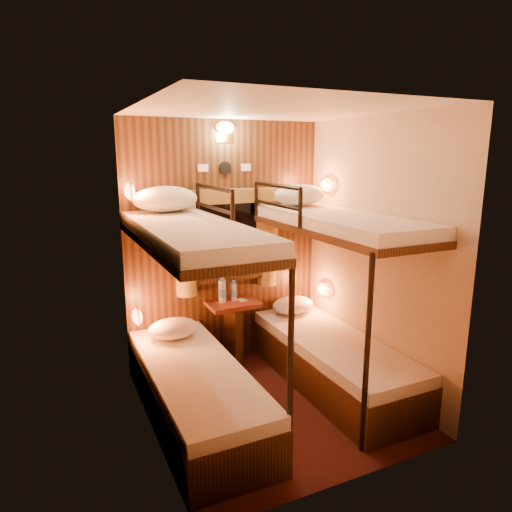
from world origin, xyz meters
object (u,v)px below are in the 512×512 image
bunk_left (194,353)px  bottle_left (222,291)px  bottle_right (234,292)px  bunk_right (333,327)px  table (233,325)px

bunk_left → bottle_left: 1.01m
bunk_left → bottle_right: (0.67, 0.82, 0.18)m
bunk_right → table: size_ratio=2.90×
bunk_left → bunk_right: 1.30m
table → bunk_right: bearing=-50.3°
bottle_left → bunk_right: bearing=-47.7°
bottle_right → bunk_right: bearing=-52.6°
bunk_right → bottle_left: 1.13m
bunk_right → table: bunk_right is taller
bunk_left → bottle_right: bunk_left is taller
bottle_left → bottle_right: bottle_left is taller
bunk_right → bottle_right: bunk_right is taller
bunk_left → bottle_right: bearing=50.7°
bunk_left → table: bunk_left is taller
bunk_left → bottle_left: (0.55, 0.82, 0.21)m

